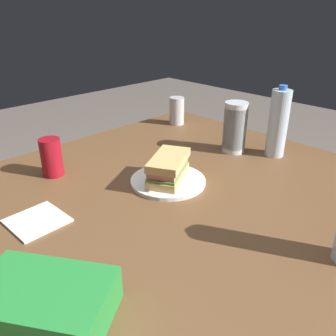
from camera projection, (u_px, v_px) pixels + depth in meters
dining_table at (157, 226)px, 1.00m from camera, size 1.41×1.16×0.74m
paper_plate at (168, 181)px, 1.06m from camera, size 0.23×0.23×0.01m
sandwich at (168, 168)px, 1.03m from camera, size 0.20×0.17×0.08m
soda_can_red at (51, 157)px, 1.08m from camera, size 0.07×0.07×0.12m
chip_bag at (44, 302)px, 0.59m from camera, size 0.25×0.27×0.07m
plastic_cup_stack at (235, 128)px, 1.25m from camera, size 0.08×0.08×0.18m
water_bottle_spare at (278, 123)px, 1.20m from camera, size 0.07×0.07×0.25m
soda_can_silver at (177, 111)px, 1.55m from camera, size 0.07×0.07×0.12m
paper_napkin at (37, 221)px, 0.87m from camera, size 0.14×0.14×0.01m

